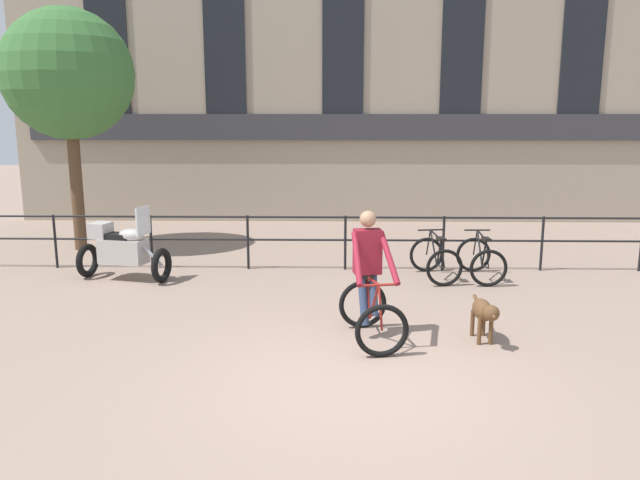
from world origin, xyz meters
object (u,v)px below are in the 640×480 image
(dog, at_px, (484,312))
(parked_motorcycle, at_px, (122,249))
(cyclist_with_bike, at_px, (370,283))
(parked_bicycle_mid_left, at_px, (481,260))
(parked_bicycle_near_lamp, at_px, (435,259))

(dog, relative_size, parked_motorcycle, 0.53)
(cyclist_with_bike, bearing_deg, parked_bicycle_mid_left, 44.98)
(cyclist_with_bike, distance_m, parked_bicycle_near_lamp, 3.41)
(dog, xyz_separation_m, parked_bicycle_mid_left, (0.70, 3.23, -0.05))
(parked_motorcycle, bearing_deg, cyclist_with_bike, -110.53)
(parked_bicycle_near_lamp, height_order, parked_bicycle_mid_left, same)
(parked_motorcycle, relative_size, parked_bicycle_mid_left, 1.53)
(parked_motorcycle, relative_size, parked_bicycle_near_lamp, 1.44)
(dog, height_order, parked_bicycle_near_lamp, parked_bicycle_near_lamp)
(parked_bicycle_near_lamp, bearing_deg, parked_bicycle_mid_left, 171.12)
(dog, distance_m, parked_bicycle_mid_left, 3.31)
(parked_bicycle_near_lamp, xyz_separation_m, parked_bicycle_mid_left, (0.82, -0.00, -0.00))
(cyclist_with_bike, distance_m, parked_bicycle_mid_left, 3.82)
(dog, distance_m, parked_motorcycle, 6.53)
(dog, relative_size, parked_bicycle_near_lamp, 0.77)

